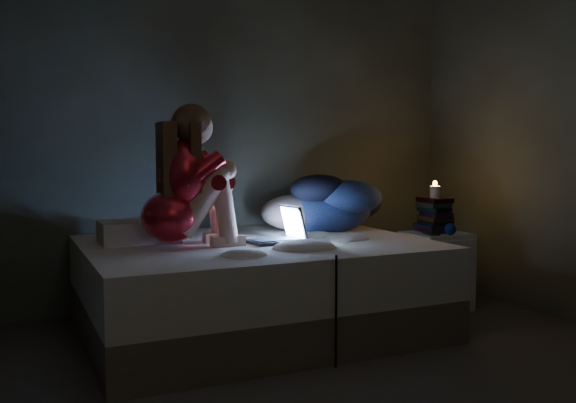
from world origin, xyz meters
TOP-DOWN VIEW (x-y plane):
  - floor at (0.00, 0.00)m, footprint 3.60×3.80m
  - wall_back at (0.00, 1.91)m, footprint 3.60×0.02m
  - bed at (-0.12, 1.10)m, footprint 2.02×1.51m
  - pillow at (-0.78, 1.37)m, footprint 0.45×0.32m
  - woman at (-0.65, 1.08)m, footprint 0.52×0.35m
  - laptop at (-0.04, 0.99)m, footprint 0.35×0.27m
  - clothes_pile at (0.54, 1.42)m, footprint 0.78×0.68m
  - nightstand at (1.22, 1.06)m, footprint 0.41×0.37m
  - book_stack at (1.22, 1.09)m, footprint 0.19×0.25m
  - candle at (1.22, 1.09)m, footprint 0.07×0.07m
  - phone at (1.13, 1.00)m, footprint 0.10×0.15m
  - blue_orb at (1.22, 0.92)m, footprint 0.08×0.08m

SIDE VIEW (x-z plane):
  - floor at x=0.00m, z-range -0.02..0.00m
  - nightstand at x=1.22m, z-range 0.00..0.54m
  - bed at x=-0.12m, z-range 0.00..0.56m
  - phone at x=1.13m, z-range 0.54..0.55m
  - blue_orb at x=1.22m, z-range 0.54..0.62m
  - pillow at x=-0.78m, z-range 0.56..0.69m
  - book_stack at x=1.22m, z-range 0.54..0.76m
  - laptop at x=-0.04m, z-range 0.56..0.78m
  - clothes_pile at x=0.54m, z-range 0.56..0.96m
  - candle at x=1.22m, z-range 0.76..0.84m
  - woman at x=-0.65m, z-range 0.56..1.38m
  - wall_back at x=0.00m, z-range 0.00..2.60m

